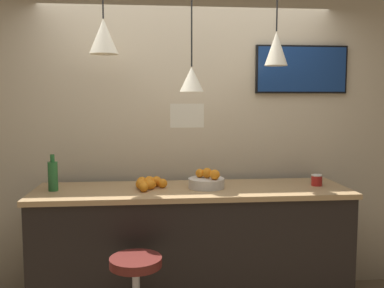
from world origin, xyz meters
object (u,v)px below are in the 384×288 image
(juice_bottle, at_px, (53,175))
(mounted_tv, at_px, (302,69))
(fruit_bowl, at_px, (207,181))
(spread_jar, at_px, (317,180))

(juice_bottle, relative_size, mounted_tv, 0.34)
(juice_bottle, xyz_separation_m, mounted_tv, (2.08, 0.40, 0.84))
(fruit_bowl, bearing_deg, spread_jar, 0.11)
(spread_jar, bearing_deg, mounted_tv, 90.92)
(fruit_bowl, relative_size, spread_jar, 3.18)
(fruit_bowl, distance_m, juice_bottle, 1.19)
(mounted_tv, bearing_deg, spread_jar, -89.08)
(juice_bottle, distance_m, spread_jar, 2.08)
(spread_jar, bearing_deg, fruit_bowl, -179.89)
(juice_bottle, bearing_deg, mounted_tv, 10.90)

